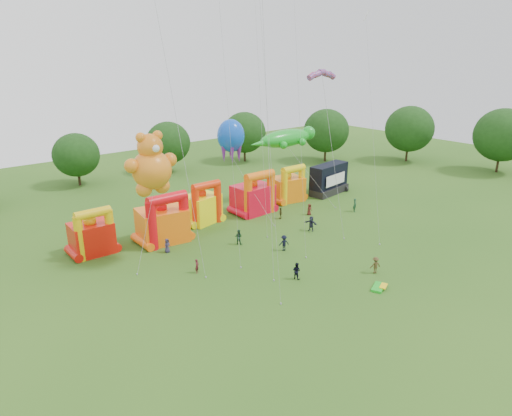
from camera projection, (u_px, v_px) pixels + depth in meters
ground at (399, 307)px, 41.28m from camera, size 160.00×160.00×0.00m
tree_ring at (392, 245)px, 38.97m from camera, size 124.71×126.82×12.07m
bouncy_castle_0 at (92, 236)px, 51.55m from camera, size 4.57×3.72×5.67m
bouncy_castle_1 at (163, 222)px, 54.83m from camera, size 6.10×5.16×6.38m
bouncy_castle_2 at (203, 206)px, 60.98m from camera, size 5.18×4.51×5.91m
bouncy_castle_3 at (254, 197)px, 64.69m from camera, size 5.51×4.52×6.30m
bouncy_castle_4 at (288, 187)px, 69.91m from camera, size 5.31×4.57×5.77m
stage_trailer at (329, 179)px, 73.63m from camera, size 7.70×3.77×4.85m
teddy_bear_kite at (150, 186)px, 46.78m from camera, size 6.18×4.08×14.47m
gecko_kite at (301, 162)px, 68.74m from camera, size 12.85×10.88×10.85m
octopus_kite at (237, 152)px, 63.14m from camera, size 3.82×11.12×13.19m
parafoil_kites at (244, 132)px, 45.23m from camera, size 23.00×11.96×32.25m
diamond_kites at (283, 105)px, 48.22m from camera, size 20.88×19.36×41.89m
folded_kite_bundle at (379, 287)px, 44.47m from camera, size 2.23×1.71×0.31m
spectator_0 at (167, 246)px, 52.22m from camera, size 0.93×0.73×1.68m
spectator_1 at (197, 266)px, 47.43m from camera, size 0.67×0.63×1.54m
spectator_2 at (239, 237)px, 54.44m from camera, size 1.07×1.13×1.85m
spectator_3 at (284, 243)px, 52.69m from camera, size 1.39×1.09×1.88m
spectator_4 at (281, 213)px, 62.75m from camera, size 0.92×0.98×1.62m
spectator_5 at (311, 224)px, 58.49m from camera, size 1.03×1.91×1.96m
spectator_6 at (309, 209)px, 64.23m from camera, size 0.85×0.60×1.62m
spectator_7 at (355, 205)px, 65.48m from camera, size 0.82×0.86×1.98m
spectator_8 at (296, 271)px, 46.14m from camera, size 0.87×1.00×1.77m
spectator_9 at (375, 265)px, 47.31m from camera, size 1.34×1.04×1.82m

